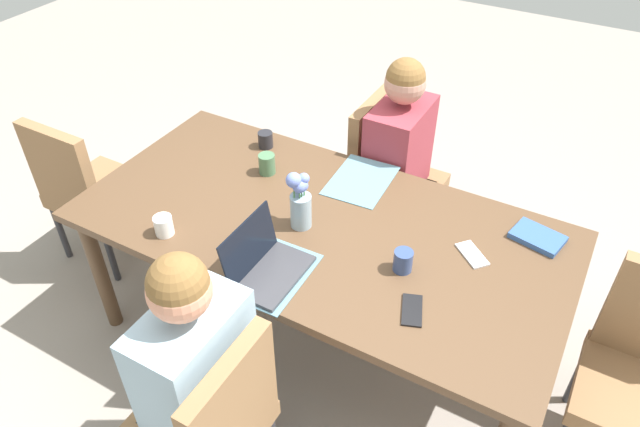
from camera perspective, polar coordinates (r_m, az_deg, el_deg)
ground_plane at (r=3.02m, az=-0.00°, el=-11.75°), size 10.00×10.00×0.00m
dining_table at (r=2.53m, az=-0.00°, el=-2.12°), size 2.09×1.03×0.74m
chair_near_left_near at (r=2.19m, az=-10.66°, el=-19.37°), size 0.44×0.44×0.90m
person_near_left_near at (r=2.22m, az=-11.35°, el=-17.00°), size 0.36×0.40×1.19m
chair_far_left_mid at (r=3.24m, az=6.56°, el=4.10°), size 0.44×0.44×0.90m
person_far_left_mid at (r=3.15m, az=7.38°, el=3.57°), size 0.36×0.40×1.19m
chair_head_left_right_near at (r=3.34m, az=-21.74°, el=2.51°), size 0.44×0.44×0.90m
flower_vase at (r=2.39m, az=-1.98°, el=1.47°), size 0.10×0.11×0.27m
placemat_near_left_near at (r=2.27m, az=-4.66°, el=-5.84°), size 0.27×0.37×0.00m
placemat_far_left_mid at (r=2.73m, az=4.00°, el=3.23°), size 0.28×0.37×0.00m
laptop_near_left_near at (r=2.24m, az=-5.46°, el=-4.98°), size 0.22×0.32×0.21m
coffee_mug_near_left at (r=2.76m, az=-5.19°, el=4.83°), size 0.08×0.08×0.10m
coffee_mug_near_right at (r=2.96m, az=-5.33°, el=7.17°), size 0.07×0.07×0.08m
coffee_mug_centre_left at (r=2.27m, az=8.08°, el=-4.58°), size 0.07×0.07×0.09m
coffee_mug_centre_right at (r=2.49m, az=-14.97°, el=-1.14°), size 0.08×0.08×0.08m
book_red_cover at (r=2.56m, az=20.41°, el=-2.17°), size 0.22×0.18×0.02m
phone_black at (r=2.16m, az=8.94°, el=-9.27°), size 0.12×0.17×0.01m
phone_silver at (r=2.41m, az=14.58°, el=-3.87°), size 0.16×0.15×0.01m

